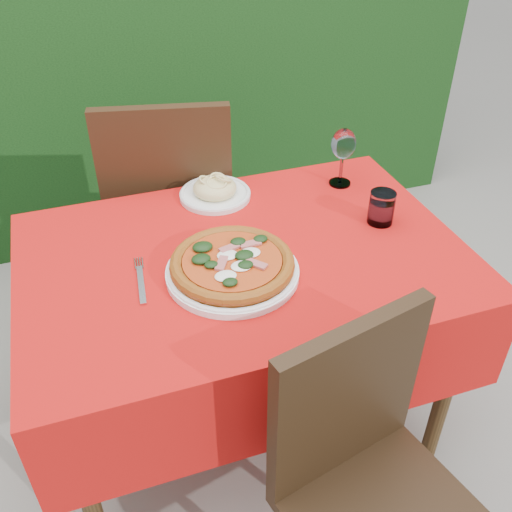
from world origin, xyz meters
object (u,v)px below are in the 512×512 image
object	(u,v)px
pizza_plate	(232,266)
pasta_plate	(215,191)
chair_near	(368,474)
fork	(141,285)
water_glass	(381,209)
chair_far	(171,204)
wine_glass	(343,146)

from	to	relation	value
pizza_plate	pasta_plate	bearing A→B (deg)	80.76
chair_near	pasta_plate	bearing A→B (deg)	82.45
pizza_plate	fork	world-z (taller)	pizza_plate
water_glass	chair_far	bearing A→B (deg)	132.71
chair_far	wine_glass	bearing A→B (deg)	160.07
wine_glass	fork	world-z (taller)	wine_glass
chair_near	fork	bearing A→B (deg)	112.16
chair_far	wine_glass	world-z (taller)	chair_far
wine_glass	pasta_plate	bearing A→B (deg)	172.78
pasta_plate	pizza_plate	bearing A→B (deg)	-99.24
water_glass	fork	xyz separation A→B (m)	(-0.75, -0.07, -0.04)
pizza_plate	fork	bearing A→B (deg)	171.75
chair_near	pizza_plate	size ratio (longest dim) A/B	2.39
chair_near	pizza_plate	bearing A→B (deg)	93.56
fork	wine_glass	bearing A→B (deg)	29.70
fork	pizza_plate	bearing A→B (deg)	-2.37
pasta_plate	water_glass	world-z (taller)	water_glass
pasta_plate	water_glass	distance (m)	0.54
chair_near	fork	xyz separation A→B (m)	(-0.40, 0.57, 0.23)
pizza_plate	water_glass	size ratio (longest dim) A/B	3.69
pizza_plate	wine_glass	size ratio (longest dim) A/B	1.89
chair_far	pasta_plate	size ratio (longest dim) A/B	4.34
chair_near	pizza_plate	world-z (taller)	chair_near
chair_far	water_glass	distance (m)	0.83
pasta_plate	fork	xyz separation A→B (m)	(-0.31, -0.38, -0.02)
chair_far	fork	xyz separation A→B (m)	(-0.20, -0.66, 0.17)
pizza_plate	water_glass	bearing A→B (deg)	11.67
chair_near	pasta_plate	size ratio (longest dim) A/B	3.89
water_glass	wine_glass	bearing A→B (deg)	92.74
chair_near	fork	distance (m)	0.73
pizza_plate	water_glass	distance (m)	0.52
chair_far	pasta_plate	world-z (taller)	chair_far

